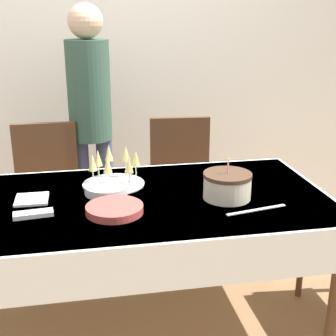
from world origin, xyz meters
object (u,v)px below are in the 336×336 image
champagne_tray (114,168)px  person_standing (90,109)px  plate_stack_dessert (107,189)px  dining_chair_far_left (48,193)px  dining_chair_far_right (182,184)px  plate_stack_main (115,209)px  birthday_cake (227,186)px

champagne_tray → person_standing: person_standing is taller
plate_stack_dessert → dining_chair_far_left: bearing=115.9°
champagne_tray → dining_chair_far_right: bearing=50.6°
dining_chair_far_left → plate_stack_dessert: size_ratio=4.48×
plate_stack_main → plate_stack_dessert: 0.24m
champagne_tray → plate_stack_main: 0.37m
champagne_tray → plate_stack_dessert: bearing=-112.0°
plate_stack_main → dining_chair_far_right: bearing=61.8°
dining_chair_far_right → birthday_cake: 0.93m
dining_chair_far_right → champagne_tray: size_ratio=3.00×
dining_chair_far_right → birthday_cake: (0.03, -0.87, 0.32)m
dining_chair_far_left → dining_chair_far_right: 0.87m
dining_chair_far_left → person_standing: 0.61m
dining_chair_far_right → plate_stack_main: dining_chair_far_right is taller
birthday_cake → person_standing: person_standing is taller
plate_stack_dessert → champagne_tray: bearing=68.0°
dining_chair_far_right → plate_stack_dessert: 0.92m
person_standing → plate_stack_dessert: bearing=-87.2°
birthday_cake → plate_stack_main: birthday_cake is taller
plate_stack_main → dining_chair_far_left: bearing=110.9°
champagne_tray → plate_stack_main: bearing=-94.1°
birthday_cake → champagne_tray: size_ratio=0.72×
dining_chair_far_right → birthday_cake: size_ratio=4.16×
dining_chair_far_left → person_standing: bearing=36.0°
birthday_cake → plate_stack_dessert: bearing=163.2°
plate_stack_main → plate_stack_dessert: bearing=94.9°
plate_stack_main → person_standing: 1.18m
birthday_cake → champagne_tray: (-0.51, 0.28, 0.02)m
dining_chair_far_left → birthday_cake: (0.90, -0.87, 0.32)m
plate_stack_main → birthday_cake: bearing=8.0°
dining_chair_far_right → person_standing: size_ratio=0.57×
person_standing → dining_chair_far_left: bearing=-144.0°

